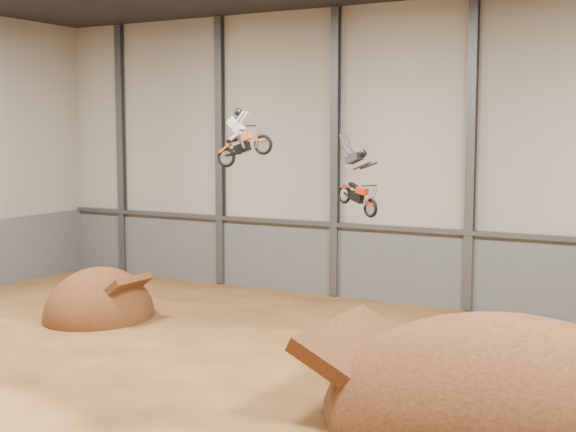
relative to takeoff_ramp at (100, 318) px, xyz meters
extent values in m
plane|color=#533116|center=(10.24, -5.64, 0.00)|extent=(40.00, 40.00, 0.00)
cube|color=#A19C8F|center=(10.24, 9.36, 7.00)|extent=(40.00, 0.10, 14.00)
cube|color=#5B5C63|center=(10.24, 9.26, 1.75)|extent=(39.80, 0.18, 3.50)
cube|color=#47494F|center=(10.24, 9.11, 3.55)|extent=(39.80, 0.35, 0.20)
cube|color=#47494F|center=(-6.43, 9.16, 7.00)|extent=(0.40, 0.36, 13.90)
cube|color=#47494F|center=(0.24, 9.16, 7.00)|extent=(0.40, 0.36, 13.90)
cube|color=#47494F|center=(6.91, 9.16, 7.00)|extent=(0.40, 0.36, 13.90)
cube|color=#47494F|center=(13.57, 9.16, 7.00)|extent=(0.40, 0.36, 13.90)
ellipsoid|color=#3B1D0E|center=(0.00, 0.00, 0.00)|extent=(4.46, 5.15, 4.46)
ellipsoid|color=#3B1D0E|center=(18.53, -4.22, 0.00)|extent=(10.35, 9.16, 5.97)
camera|label=1|loc=(23.64, -25.92, 8.04)|focal=50.00mm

